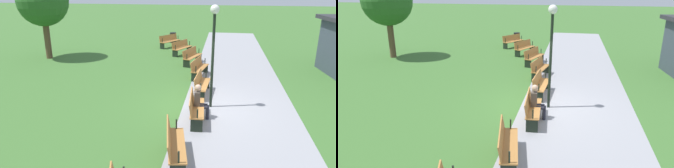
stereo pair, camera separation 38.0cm
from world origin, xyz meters
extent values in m
plane|color=#3D6B2D|center=(0.00, 0.00, 0.00)|extent=(120.00, 120.00, 0.00)
cube|color=#939399|center=(0.00, 1.38, 0.00)|extent=(37.51, 4.11, 0.01)
cube|color=#B27538|center=(-10.90, -3.10, 0.45)|extent=(1.80, 1.34, 0.04)
cube|color=#B27538|center=(-11.01, -3.27, 0.69)|extent=(1.62, 1.06, 0.40)
cube|color=black|center=(-11.63, -2.65, 0.21)|extent=(0.25, 0.35, 0.43)
cylinder|color=black|center=(-11.62, -2.63, 0.61)|extent=(0.06, 0.06, 0.30)
cube|color=black|center=(-10.17, -3.55, 0.21)|extent=(0.25, 0.35, 0.43)
cylinder|color=black|center=(-10.16, -3.53, 0.61)|extent=(0.06, 0.06, 0.30)
cube|color=#B27538|center=(-8.66, -1.89, 0.45)|extent=(1.86, 1.17, 0.04)
cube|color=#B27538|center=(-8.74, -2.08, 0.69)|extent=(1.72, 0.86, 0.40)
cube|color=black|center=(-9.44, -1.53, 0.21)|extent=(0.21, 0.36, 0.43)
cylinder|color=black|center=(-9.43, -1.52, 0.61)|extent=(0.06, 0.06, 0.30)
cube|color=black|center=(-7.87, -2.25, 0.21)|extent=(0.21, 0.36, 0.43)
cylinder|color=black|center=(-7.87, -2.23, 0.61)|extent=(0.06, 0.06, 0.30)
cube|color=#B27538|center=(-6.28, -0.97, 0.45)|extent=(1.89, 0.98, 0.04)
cube|color=#B27538|center=(-6.34, -1.16, 0.69)|extent=(1.78, 0.66, 0.40)
cube|color=black|center=(-7.10, -0.71, 0.21)|extent=(0.17, 0.37, 0.43)
cylinder|color=black|center=(-7.09, -0.69, 0.61)|extent=(0.06, 0.06, 0.30)
cube|color=black|center=(-5.46, -1.23, 0.21)|extent=(0.17, 0.37, 0.43)
cylinder|color=black|center=(-5.45, -1.22, 0.61)|extent=(0.06, 0.06, 0.30)
cube|color=#B27538|center=(-3.80, -0.35, 0.45)|extent=(1.89, 0.77, 0.04)
cube|color=#B27538|center=(-3.84, -0.55, 0.69)|extent=(1.83, 0.44, 0.40)
cube|color=black|center=(-4.65, -0.19, 0.21)|extent=(0.13, 0.38, 0.43)
cylinder|color=black|center=(-4.65, -0.17, 0.61)|extent=(0.05, 0.05, 0.30)
cube|color=black|center=(-2.96, -0.51, 0.21)|extent=(0.13, 0.38, 0.43)
cylinder|color=black|center=(-2.96, -0.49, 0.61)|extent=(0.05, 0.05, 0.30)
cube|color=#B27538|center=(-1.27, -0.04, 0.45)|extent=(1.86, 0.55, 0.04)
cube|color=#B27538|center=(-1.29, -0.24, 0.69)|extent=(1.84, 0.22, 0.40)
cube|color=black|center=(-2.13, 0.01, 0.21)|extent=(0.08, 0.38, 0.43)
cylinder|color=black|center=(-2.13, 0.03, 0.61)|extent=(0.05, 0.05, 0.30)
cube|color=black|center=(-0.42, -0.09, 0.21)|extent=(0.08, 0.38, 0.43)
cylinder|color=black|center=(-0.42, -0.07, 0.61)|extent=(0.05, 0.05, 0.30)
cube|color=#B27538|center=(1.27, -0.04, 0.45)|extent=(1.86, 0.55, 0.04)
cube|color=#B27538|center=(1.29, -0.24, 0.69)|extent=(1.84, 0.22, 0.40)
cube|color=black|center=(0.42, -0.09, 0.21)|extent=(0.08, 0.38, 0.43)
cylinder|color=black|center=(0.42, -0.07, 0.61)|extent=(0.05, 0.05, 0.30)
cube|color=black|center=(2.13, 0.01, 0.21)|extent=(0.08, 0.38, 0.43)
cylinder|color=black|center=(2.13, 0.03, 0.61)|extent=(0.05, 0.05, 0.30)
cube|color=#B27538|center=(3.80, -0.35, 0.45)|extent=(1.89, 0.77, 0.04)
cube|color=#B27538|center=(3.84, -0.55, 0.69)|extent=(1.83, 0.44, 0.40)
cube|color=black|center=(2.96, -0.51, 0.21)|extent=(0.13, 0.38, 0.43)
cylinder|color=black|center=(2.96, -0.49, 0.61)|extent=(0.05, 0.05, 0.30)
cylinder|color=black|center=(4.65, -0.17, 0.61)|extent=(0.05, 0.05, 0.30)
cube|color=#4C4238|center=(1.07, -0.07, 0.70)|extent=(0.33, 0.22, 0.50)
sphere|color=tan|center=(1.07, -0.05, 1.09)|extent=(0.22, 0.22, 0.22)
cylinder|color=#23232D|center=(0.97, 0.10, 0.43)|extent=(0.15, 0.37, 0.13)
cylinder|color=#23232D|center=(0.96, 0.28, 0.21)|extent=(0.12, 0.12, 0.43)
cylinder|color=#23232D|center=(1.15, 0.11, 0.43)|extent=(0.15, 0.37, 0.13)
cylinder|color=#23232D|center=(1.14, 0.29, 0.21)|extent=(0.12, 0.12, 0.43)
cylinder|color=brown|center=(-6.16, -9.91, 1.25)|extent=(0.36, 0.36, 2.49)
sphere|color=#285B23|center=(-6.16, -9.91, 3.46)|extent=(2.98, 2.98, 2.98)
cylinder|color=black|center=(0.00, 0.35, 1.71)|extent=(0.10, 0.10, 3.42)
sphere|color=white|center=(0.00, 0.35, 3.56)|extent=(0.32, 0.32, 0.32)
cylinder|color=black|center=(-12.87, -3.22, 0.39)|extent=(0.49, 0.49, 0.78)
camera|label=1|loc=(10.61, 0.66, 4.35)|focal=32.25mm
camera|label=2|loc=(10.53, 1.04, 4.35)|focal=32.25mm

